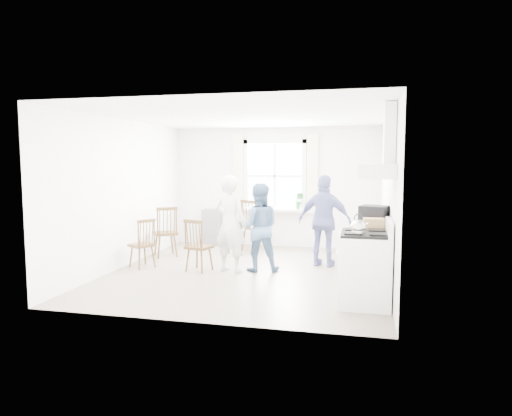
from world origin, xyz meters
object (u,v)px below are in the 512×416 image
(gas_stove, at_px, (365,268))
(low_cabinet, at_px, (369,260))
(windsor_chair_c, at_px, (145,238))
(stereo_stack, at_px, (374,217))
(person_left, at_px, (230,224))
(windsor_chair_b, at_px, (196,240))
(person_mid, at_px, (258,227))
(person_right, at_px, (325,221))
(windsor_chair_a, at_px, (166,226))

(gas_stove, bearing_deg, low_cabinet, 84.32)
(windsor_chair_c, bearing_deg, stereo_stack, -7.00)
(gas_stove, relative_size, person_left, 0.68)
(windsor_chair_b, bearing_deg, person_left, 16.21)
(person_mid, xyz_separation_m, person_right, (1.07, 0.60, 0.07))
(gas_stove, height_order, windsor_chair_a, gas_stove)
(low_cabinet, bearing_deg, person_left, 164.57)
(low_cabinet, height_order, person_mid, person_mid)
(gas_stove, xyz_separation_m, person_right, (-0.69, 2.10, 0.33))
(low_cabinet, distance_m, person_left, 2.39)
(stereo_stack, relative_size, windsor_chair_c, 0.52)
(gas_stove, bearing_deg, windsor_chair_b, 157.19)
(windsor_chair_a, distance_m, windsor_chair_c, 0.96)
(windsor_chair_b, bearing_deg, windsor_chair_c, 176.30)
(windsor_chair_c, height_order, person_right, person_right)
(person_mid, bearing_deg, gas_stove, 126.33)
(low_cabinet, height_order, person_right, person_right)
(gas_stove, bearing_deg, person_left, 148.93)
(gas_stove, distance_m, person_right, 2.23)
(person_mid, bearing_deg, windsor_chair_c, -5.47)
(person_left, bearing_deg, person_mid, -141.16)
(stereo_stack, relative_size, person_mid, 0.30)
(gas_stove, relative_size, person_right, 0.69)
(windsor_chair_a, distance_m, windsor_chair_b, 1.42)
(windsor_chair_b, xyz_separation_m, windsor_chair_c, (-0.96, 0.06, -0.02))
(person_left, height_order, person_mid, person_left)
(windsor_chair_a, bearing_deg, windsor_chair_b, -46.16)
(person_left, bearing_deg, gas_stove, 167.14)
(windsor_chair_b, bearing_deg, gas_stove, -22.81)
(stereo_stack, height_order, windsor_chair_c, stereo_stack)
(gas_stove, relative_size, stereo_stack, 2.47)
(windsor_chair_b, height_order, windsor_chair_c, windsor_chair_b)
(person_left, bearing_deg, low_cabinet, -177.22)
(windsor_chair_b, relative_size, person_mid, 0.60)
(low_cabinet, relative_size, windsor_chair_b, 0.99)
(windsor_chair_a, distance_m, person_mid, 2.11)
(gas_stove, relative_size, low_cabinet, 1.24)
(windsor_chair_c, bearing_deg, person_mid, 7.78)
(person_right, bearing_deg, stereo_stack, 132.34)
(windsor_chair_b, relative_size, person_left, 0.55)
(windsor_chair_a, bearing_deg, gas_stove, -30.25)
(stereo_stack, xyz_separation_m, person_right, (-0.81, 1.35, -0.25))
(stereo_stack, relative_size, windsor_chair_a, 0.45)
(windsor_chair_b, height_order, person_right, person_right)
(person_mid, bearing_deg, windsor_chair_a, -32.36)
(windsor_chair_a, bearing_deg, person_right, -1.61)
(low_cabinet, height_order, windsor_chair_a, windsor_chair_a)
(low_cabinet, bearing_deg, stereo_stack, 48.02)
(windsor_chair_a, height_order, windsor_chair_c, windsor_chair_a)
(stereo_stack, distance_m, person_right, 1.59)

